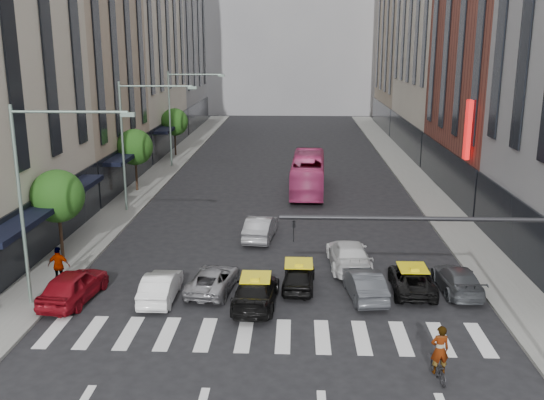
# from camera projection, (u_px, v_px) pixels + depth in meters

# --- Properties ---
(ground) EXTENTS (160.00, 160.00, 0.00)m
(ground) POSITION_uv_depth(u_px,v_px,m) (267.00, 354.00, 23.41)
(ground) COLOR black
(ground) RESTS_ON ground
(sidewalk_left) EXTENTS (3.00, 96.00, 0.15)m
(sidewalk_left) POSITION_uv_depth(u_px,v_px,m) (152.00, 180.00, 52.87)
(sidewalk_left) COLOR slate
(sidewalk_left) RESTS_ON ground
(sidewalk_right) EXTENTS (3.00, 96.00, 0.15)m
(sidewalk_right) POSITION_uv_depth(u_px,v_px,m) (418.00, 183.00, 51.95)
(sidewalk_right) COLOR slate
(sidewalk_right) RESTS_ON ground
(building_left_b) EXTENTS (8.00, 16.00, 24.00)m
(building_left_b) POSITION_uv_depth(u_px,v_px,m) (71.00, 39.00, 48.17)
(building_left_b) COLOR tan
(building_left_b) RESTS_ON ground
(building_left_d) EXTENTS (8.00, 18.00, 30.00)m
(building_left_d) POSITION_uv_depth(u_px,v_px,m) (167.00, 18.00, 83.21)
(building_left_d) COLOR gray
(building_left_d) RESTS_ON ground
(building_right_b) EXTENTS (8.00, 18.00, 26.00)m
(building_right_b) POSITION_uv_depth(u_px,v_px,m) (509.00, 25.00, 45.59)
(building_right_b) COLOR brown
(building_right_b) RESTS_ON ground
(building_right_d) EXTENTS (8.00, 18.00, 28.00)m
(building_right_d) POSITION_uv_depth(u_px,v_px,m) (415.00, 26.00, 82.10)
(building_right_d) COLOR tan
(building_right_d) RESTS_ON ground
(building_far) EXTENTS (30.00, 10.00, 36.00)m
(building_far) POSITION_uv_depth(u_px,v_px,m) (292.00, 4.00, 101.13)
(building_far) COLOR gray
(building_far) RESTS_ON ground
(tree_near) EXTENTS (2.88, 2.88, 4.95)m
(tree_near) POSITION_uv_depth(u_px,v_px,m) (58.00, 196.00, 32.64)
(tree_near) COLOR black
(tree_near) RESTS_ON sidewalk_left
(tree_mid) EXTENTS (2.88, 2.88, 4.95)m
(tree_mid) POSITION_uv_depth(u_px,v_px,m) (135.00, 147.00, 48.11)
(tree_mid) COLOR black
(tree_mid) RESTS_ON sidewalk_left
(tree_far) EXTENTS (2.88, 2.88, 4.95)m
(tree_far) POSITION_uv_depth(u_px,v_px,m) (174.00, 122.00, 63.59)
(tree_far) COLOR black
(tree_far) RESTS_ON sidewalk_left
(streetlamp_near) EXTENTS (5.38, 0.25, 9.00)m
(streetlamp_near) POSITION_uv_depth(u_px,v_px,m) (40.00, 180.00, 26.20)
(streetlamp_near) COLOR gray
(streetlamp_near) RESTS_ON sidewalk_left
(streetlamp_mid) EXTENTS (5.38, 0.25, 9.00)m
(streetlamp_mid) POSITION_uv_depth(u_px,v_px,m) (135.00, 129.00, 41.68)
(streetlamp_mid) COLOR gray
(streetlamp_mid) RESTS_ON sidewalk_left
(streetlamp_far) EXTENTS (5.38, 0.25, 9.00)m
(streetlamp_far) POSITION_uv_depth(u_px,v_px,m) (179.00, 106.00, 57.15)
(streetlamp_far) COLOR gray
(streetlamp_far) RESTS_ON sidewalk_left
(traffic_signal) EXTENTS (10.10, 0.20, 6.00)m
(traffic_signal) POSITION_uv_depth(u_px,v_px,m) (486.00, 256.00, 21.01)
(traffic_signal) COLOR black
(traffic_signal) RESTS_ON ground
(liberty_sign) EXTENTS (0.30, 0.70, 4.00)m
(liberty_sign) POSITION_uv_depth(u_px,v_px,m) (468.00, 130.00, 40.75)
(liberty_sign) COLOR red
(liberty_sign) RESTS_ON ground
(car_red) EXTENTS (2.34, 4.69, 1.53)m
(car_red) POSITION_uv_depth(u_px,v_px,m) (74.00, 286.00, 28.03)
(car_red) COLOR maroon
(car_red) RESTS_ON ground
(car_white_front) EXTENTS (1.40, 4.01, 1.32)m
(car_white_front) POSITION_uv_depth(u_px,v_px,m) (161.00, 286.00, 28.21)
(car_white_front) COLOR white
(car_white_front) RESTS_ON ground
(car_silver) EXTENTS (2.52, 4.47, 1.18)m
(car_silver) POSITION_uv_depth(u_px,v_px,m) (213.00, 279.00, 29.23)
(car_silver) COLOR gray
(car_silver) RESTS_ON ground
(taxi_left) EXTENTS (2.12, 4.76, 1.36)m
(taxi_left) POSITION_uv_depth(u_px,v_px,m) (256.00, 292.00, 27.57)
(taxi_left) COLOR black
(taxi_left) RESTS_ON ground
(taxi_center) EXTENTS (1.72, 3.85, 1.29)m
(taxi_center) POSITION_uv_depth(u_px,v_px,m) (299.00, 276.00, 29.50)
(taxi_center) COLOR black
(taxi_center) RESTS_ON ground
(car_grey_mid) EXTENTS (1.97, 4.28, 1.36)m
(car_grey_mid) POSITION_uv_depth(u_px,v_px,m) (364.00, 284.00, 28.48)
(car_grey_mid) COLOR #3A3C41
(car_grey_mid) RESTS_ON ground
(taxi_right) EXTENTS (2.15, 4.35, 1.19)m
(taxi_right) POSITION_uv_depth(u_px,v_px,m) (412.00, 280.00, 29.18)
(taxi_right) COLOR black
(taxi_right) RESTS_ON ground
(car_grey_curb) EXTENTS (1.89, 4.36, 1.25)m
(car_grey_curb) POSITION_uv_depth(u_px,v_px,m) (457.00, 279.00, 29.13)
(car_grey_curb) COLOR #404347
(car_grey_curb) RESTS_ON ground
(car_row2_left) EXTENTS (2.02, 4.58, 1.46)m
(car_row2_left) POSITION_uv_depth(u_px,v_px,m) (260.00, 228.00, 37.00)
(car_row2_left) COLOR #9A9A9F
(car_row2_left) RESTS_ON ground
(car_row2_right) EXTENTS (2.31, 5.17, 1.47)m
(car_row2_right) POSITION_uv_depth(u_px,v_px,m) (349.00, 255.00, 32.24)
(car_row2_right) COLOR silver
(car_row2_right) RESTS_ON ground
(bus) EXTENTS (2.91, 10.73, 2.96)m
(bus) POSITION_uv_depth(u_px,v_px,m) (308.00, 173.00, 48.83)
(bus) COLOR #B8366C
(bus) RESTS_ON ground
(motorcycle) EXTENTS (0.72, 1.61, 0.82)m
(motorcycle) POSITION_uv_depth(u_px,v_px,m) (438.00, 369.00, 21.53)
(motorcycle) COLOR black
(motorcycle) RESTS_ON ground
(rider) EXTENTS (0.71, 0.51, 1.83)m
(rider) POSITION_uv_depth(u_px,v_px,m) (441.00, 335.00, 21.20)
(rider) COLOR gray
(rider) RESTS_ON motorcycle
(pedestrian_far) EXTENTS (1.15, 0.53, 1.92)m
(pedestrian_far) POSITION_uv_depth(u_px,v_px,m) (59.00, 266.00, 29.56)
(pedestrian_far) COLOR gray
(pedestrian_far) RESTS_ON sidewalk_left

